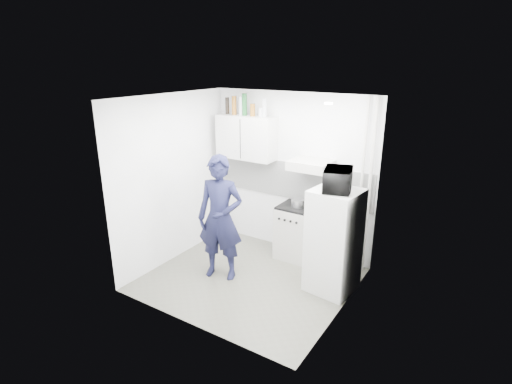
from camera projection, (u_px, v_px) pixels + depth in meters
The scene contains 24 objects.
floor at pixel (249, 279), 5.84m from camera, with size 2.80×2.80×0.00m, color #56564A.
ceiling at pixel (248, 98), 5.02m from camera, with size 2.80×2.80×0.00m, color white.
wall_back at pixel (291, 174), 6.43m from camera, with size 2.80×2.80×0.00m, color white.
wall_left at pixel (173, 179), 6.14m from camera, with size 2.60×2.60×0.00m, color white.
wall_right at pixel (347, 216), 4.72m from camera, with size 2.60×2.60×0.00m, color white.
person at pixel (220, 218), 5.67m from camera, with size 0.67×0.44×1.83m, color black.
stove at pixel (295, 232), 6.39m from camera, with size 0.53×0.53×0.85m, color #BBB8AE.
fridge at pixel (334, 241), 5.39m from camera, with size 0.60×0.60×1.45m, color silver.
stove_top at pixel (296, 207), 6.25m from camera, with size 0.51×0.51×0.03m, color black.
saucepan at pixel (298, 203), 6.20m from camera, with size 0.20×0.20×0.11m, color silver.
microwave at pixel (338, 180), 5.11m from camera, with size 0.35×0.51×0.28m, color black.
bottle_a at pixel (227, 106), 6.53m from camera, with size 0.06×0.06×0.27m, color black.
bottle_b at pixel (234, 105), 6.46m from camera, with size 0.08×0.08×0.30m, color brown.
bottle_c at pixel (241, 106), 6.39m from camera, with size 0.07×0.07×0.30m, color #B2B7BC.
bottle_d at pixel (245, 105), 6.35m from camera, with size 0.08×0.08×0.35m, color #144C1E.
canister_a at pixel (253, 110), 6.29m from camera, with size 0.08×0.08×0.20m, color brown.
canister_b at pixel (261, 112), 6.22m from camera, with size 0.07×0.07×0.14m, color #B2B7BC.
bottle_e at pixel (264, 108), 6.17m from camera, with size 0.07×0.07×0.29m, color #B2B7BC.
upper_cabinet at pixel (246, 137), 6.50m from camera, with size 1.00×0.35×0.70m, color silver.
range_hood at pixel (311, 165), 5.92m from camera, with size 0.60×0.50×0.14m, color #BBB8AE.
backsplash at pixel (291, 180), 6.45m from camera, with size 2.74×0.03×0.60m, color white.
pipe_a at pixel (369, 189), 5.71m from camera, with size 0.05×0.05×2.60m, color #BBB8AE.
pipe_b at pixel (361, 187), 5.77m from camera, with size 0.04×0.04×2.60m, color #BBB8AE.
ceiling_spot_fixture at pixel (328, 103), 4.68m from camera, with size 0.10×0.10×0.02m, color white.
Camera 1 is at (2.84, -4.28, 3.07)m, focal length 28.00 mm.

